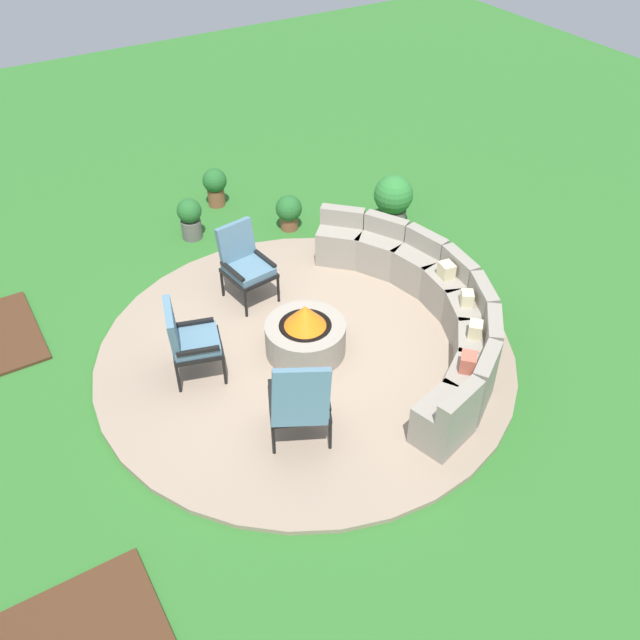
{
  "coord_description": "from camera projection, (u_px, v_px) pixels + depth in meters",
  "views": [
    {
      "loc": [
        5.31,
        -2.99,
        5.57
      ],
      "look_at": [
        0.0,
        0.2,
        0.45
      ],
      "focal_mm": 38.56,
      "sensor_mm": 36.0,
      "label": 1
    }
  ],
  "objects": [
    {
      "name": "lounge_chair_back_left",
      "position": [
        300.0,
        400.0,
        6.81
      ],
      "size": [
        0.79,
        0.81,
        1.09
      ],
      "rotation": [
        0.0,
        0.0,
        7.43
      ],
      "color": "black",
      "rests_on": "patio_circle"
    },
    {
      "name": "potted_plant_3",
      "position": [
        289.0,
        211.0,
        10.24
      ],
      "size": [
        0.39,
        0.39,
        0.54
      ],
      "color": "brown",
      "rests_on": "ground_plane"
    },
    {
      "name": "lounge_chair_front_right",
      "position": [
        188.0,
        338.0,
        7.57
      ],
      "size": [
        0.69,
        0.7,
        1.01
      ],
      "rotation": [
        0.0,
        0.0,
        5.99
      ],
      "color": "black",
      "rests_on": "patio_circle"
    },
    {
      "name": "curved_stone_bench",
      "position": [
        428.0,
        307.0,
        8.35
      ],
      "size": [
        3.97,
        2.02,
        0.75
      ],
      "color": "gray",
      "rests_on": "patio_circle"
    },
    {
      "name": "lounge_chair_front_left",
      "position": [
        245.0,
        262.0,
        8.71
      ],
      "size": [
        0.69,
        0.61,
        1.01
      ],
      "rotation": [
        0.0,
        0.0,
        4.84
      ],
      "color": "black",
      "rests_on": "patio_circle"
    },
    {
      "name": "patio_circle",
      "position": [
        306.0,
        352.0,
        8.22
      ],
      "size": [
        4.96,
        4.96,
        0.06
      ],
      "primitive_type": "cylinder",
      "color": "gray",
      "rests_on": "ground_plane"
    },
    {
      "name": "fire_pit",
      "position": [
        305.0,
        334.0,
        8.04
      ],
      "size": [
        0.95,
        0.95,
        0.68
      ],
      "color": "gray",
      "rests_on": "patio_circle"
    },
    {
      "name": "ground_plane",
      "position": [
        306.0,
        354.0,
        8.24
      ],
      "size": [
        24.0,
        24.0,
        0.0
      ],
      "primitive_type": "plane",
      "color": "#2D6B28"
    },
    {
      "name": "potted_plant_0",
      "position": [
        215.0,
        185.0,
        10.75
      ],
      "size": [
        0.38,
        0.38,
        0.62
      ],
      "color": "brown",
      "rests_on": "ground_plane"
    },
    {
      "name": "potted_plant_2",
      "position": [
        190.0,
        217.0,
        10.02
      ],
      "size": [
        0.36,
        0.36,
        0.63
      ],
      "color": "#605B56",
      "rests_on": "ground_plane"
    },
    {
      "name": "potted_plant_1",
      "position": [
        393.0,
        200.0,
        10.21
      ],
      "size": [
        0.58,
        0.58,
        0.82
      ],
      "color": "#605B56",
      "rests_on": "ground_plane"
    }
  ]
}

